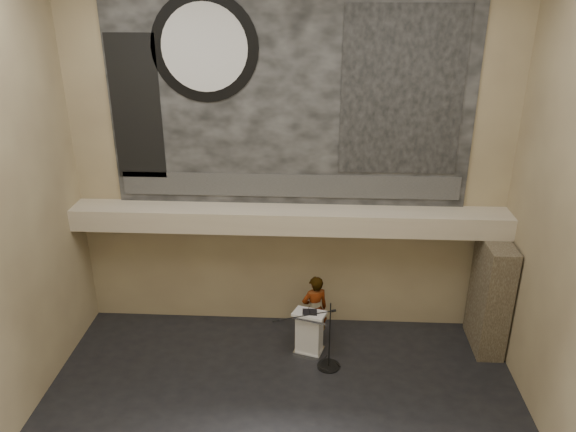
{
  "coord_description": "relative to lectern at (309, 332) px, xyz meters",
  "views": [
    {
      "loc": [
        0.61,
        -8.19,
        8.07
      ],
      "look_at": [
        0.0,
        3.2,
        3.2
      ],
      "focal_mm": 35.0,
      "sensor_mm": 36.0,
      "label": 1
    }
  ],
  "objects": [
    {
      "name": "lectern",
      "position": [
        0.0,
        0.0,
        0.0
      ],
      "size": [
        0.83,
        0.69,
        1.13
      ],
      "rotation": [
        0.0,
        0.0,
        -0.29
      ],
      "color": "silver",
      "rests_on": "floor"
    },
    {
      "name": "mic_stand",
      "position": [
        0.41,
        -0.51,
        -0.3
      ],
      "size": [
        1.48,
        0.71,
        1.66
      ],
      "rotation": [
        0.0,
        0.0,
        0.35
      ],
      "color": "black",
      "rests_on": "floor"
    },
    {
      "name": "binder",
      "position": [
        0.0,
        -0.04,
        0.56
      ],
      "size": [
        0.33,
        0.27,
        0.04
      ],
      "primitive_type": "cube",
      "rotation": [
        0.0,
        0.0,
        0.01
      ],
      "color": "black",
      "rests_on": "lectern"
    },
    {
      "name": "papers",
      "position": [
        -0.08,
        -0.05,
        0.55
      ],
      "size": [
        0.33,
        0.37,
        0.0
      ],
      "primitive_type": "cube",
      "rotation": [
        0.0,
        0.0,
        -0.42
      ],
      "color": "white",
      "rests_on": "lectern"
    },
    {
      "name": "sprinkler_right",
      "position": [
        1.38,
        0.94,
        2.12
      ],
      "size": [
        0.04,
        0.04,
        0.06
      ],
      "primitive_type": "cylinder",
      "color": "#B2893D",
      "rests_on": "soffit"
    },
    {
      "name": "banner_building_print",
      "position": [
        1.88,
        1.32,
        5.25
      ],
      "size": [
        2.6,
        0.02,
        3.6
      ],
      "primitive_type": "cube",
      "color": "black",
      "rests_on": "banner"
    },
    {
      "name": "wall_back",
      "position": [
        -0.52,
        1.39,
        3.7
      ],
      "size": [
        10.0,
        0.02,
        8.5
      ],
      "primitive_type": "cube",
      "color": "#7B6A4E",
      "rests_on": "floor"
    },
    {
      "name": "banner_clock_face",
      "position": [
        -2.32,
        1.3,
        6.15
      ],
      "size": [
        1.84,
        0.02,
        1.84
      ],
      "primitive_type": "cylinder",
      "rotation": [
        1.57,
        0.0,
        0.0
      ],
      "color": "silver",
      "rests_on": "banner"
    },
    {
      "name": "banner_text_strip",
      "position": [
        -0.52,
        1.32,
        3.1
      ],
      "size": [
        7.76,
        0.02,
        0.55
      ],
      "primitive_type": "cube",
      "color": "#313131",
      "rests_on": "banner"
    },
    {
      "name": "wall_front",
      "position": [
        -0.52,
        -6.61,
        3.7
      ],
      "size": [
        10.0,
        0.02,
        8.5
      ],
      "primitive_type": "cube",
      "color": "#7B6A4E",
      "rests_on": "floor"
    },
    {
      "name": "soffit",
      "position": [
        -0.52,
        0.99,
        2.4
      ],
      "size": [
        10.0,
        0.8,
        0.5
      ],
      "primitive_type": "cube",
      "color": "tan",
      "rests_on": "wall_back"
    },
    {
      "name": "banner",
      "position": [
        -0.52,
        1.36,
        5.15
      ],
      "size": [
        8.0,
        0.05,
        5.0
      ],
      "primitive_type": "cube",
      "color": "black",
      "rests_on": "wall_back"
    },
    {
      "name": "banner_clock_rim",
      "position": [
        -2.32,
        1.32,
        6.15
      ],
      "size": [
        2.3,
        0.02,
        2.3
      ],
      "primitive_type": "cylinder",
      "rotation": [
        1.57,
        0.0,
        0.0
      ],
      "color": "black",
      "rests_on": "banner"
    },
    {
      "name": "banner_brick_print",
      "position": [
        -3.92,
        1.32,
        4.85
      ],
      "size": [
        1.1,
        0.02,
        3.2
      ],
      "primitive_type": "cube",
      "color": "black",
      "rests_on": "banner"
    },
    {
      "name": "speaker_person",
      "position": [
        0.11,
        0.46,
        0.32
      ],
      "size": [
        0.75,
        0.63,
        1.75
      ],
      "primitive_type": "imported",
      "rotation": [
        0.0,
        0.0,
        3.52
      ],
      "color": "silver",
      "rests_on": "floor"
    },
    {
      "name": "stone_pier",
      "position": [
        4.13,
        0.54,
        0.8
      ],
      "size": [
        0.6,
        1.4,
        2.7
      ],
      "primitive_type": "cube",
      "color": "#3D3325",
      "rests_on": "floor"
    },
    {
      "name": "sprinkler_left",
      "position": [
        -2.12,
        0.94,
        2.12
      ],
      "size": [
        0.04,
        0.04,
        0.06
      ],
      "primitive_type": "cylinder",
      "color": "#B2893D",
      "rests_on": "soffit"
    }
  ]
}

